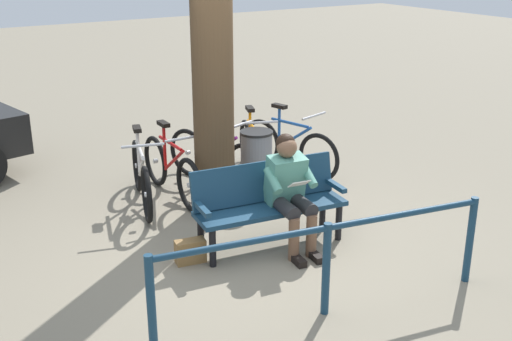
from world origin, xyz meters
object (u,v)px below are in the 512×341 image
object	(u,v)px
bench	(268,198)
bicycle_purple	(289,147)
bicycle_blue	(253,152)
handbag	(190,251)
bicycle_red	(172,170)
person_reading	(290,187)
litter_bin	(256,164)
bicycle_green	(216,158)
bicycle_silver	(141,177)
tree_trunk	(212,56)

from	to	relation	value
bench	bicycle_purple	world-z (taller)	bicycle_purple
bicycle_blue	bicycle_purple	bearing A→B (deg)	99.96
handbag	bicycle_red	distance (m)	1.78
person_reading	handbag	size ratio (longest dim) A/B	4.00
handbag	litter_bin	bearing A→B (deg)	-142.61
handbag	bicycle_red	world-z (taller)	bicycle_red
bicycle_green	bicycle_red	size ratio (longest dim) A/B	0.96
bench	bicycle_silver	world-z (taller)	bicycle_silver
bench	bicycle_red	world-z (taller)	bicycle_red
tree_trunk	bicycle_silver	size ratio (longest dim) A/B	2.23
tree_trunk	bicycle_blue	world-z (taller)	tree_trunk
bicycle_red	tree_trunk	bearing A→B (deg)	33.29
bench	bicycle_red	distance (m)	1.73
person_reading	bicycle_red	distance (m)	1.96
person_reading	bicycle_silver	xyz separation A→B (m)	(0.88, -1.86, -0.31)
litter_bin	bicycle_blue	bearing A→B (deg)	-117.91
bicycle_red	bicycle_green	bearing A→B (deg)	100.33
handbag	tree_trunk	distance (m)	2.24
bicycle_green	bicycle_red	xyz separation A→B (m)	(0.68, 0.12, 0.00)
bench	person_reading	distance (m)	0.28
person_reading	litter_bin	xyz separation A→B (m)	(-0.44, -1.35, -0.24)
handbag	litter_bin	size ratio (longest dim) A/B	0.35
bicycle_purple	bicycle_red	size ratio (longest dim) A/B	0.97
litter_bin	bicycle_blue	world-z (taller)	bicycle_blue
litter_bin	person_reading	bearing A→B (deg)	71.98
bicycle_purple	bicycle_blue	size ratio (longest dim) A/B	1.02
litter_bin	bicycle_silver	world-z (taller)	bicycle_silver
bicycle_purple	bicycle_green	xyz separation A→B (m)	(1.08, -0.13, 0.00)
bicycle_red	litter_bin	bearing A→B (deg)	60.30
litter_bin	bicycle_red	xyz separation A→B (m)	(0.91, -0.53, -0.07)
bicycle_green	bicycle_silver	distance (m)	1.10
litter_bin	bicycle_green	bearing A→B (deg)	-70.83
bicycle_blue	bicycle_silver	world-z (taller)	same
bicycle_blue	bicycle_green	bearing A→B (deg)	-73.68
bench	handbag	world-z (taller)	bench
bicycle_purple	bicycle_silver	distance (m)	2.17
person_reading	bicycle_green	bearing A→B (deg)	-88.80
person_reading	bicycle_purple	world-z (taller)	person_reading
person_reading	bicycle_red	xyz separation A→B (m)	(0.47, -1.88, -0.31)
bicycle_blue	handbag	bearing A→B (deg)	-25.92
bench	bicycle_purple	size ratio (longest dim) A/B	1.01
tree_trunk	litter_bin	bearing A→B (deg)	178.69
bicycle_blue	bicycle_silver	bearing A→B (deg)	-66.18
tree_trunk	bicycle_green	size ratio (longest dim) A/B	2.26
tree_trunk	bicycle_red	distance (m)	1.58
bicycle_red	bench	bearing A→B (deg)	11.26
bench	bicycle_blue	distance (m)	2.00
handbag	tree_trunk	xyz separation A→B (m)	(-0.91, -1.15, 1.70)
person_reading	litter_bin	distance (m)	1.44
bicycle_blue	bicycle_silver	size ratio (longest dim) A/B	0.98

